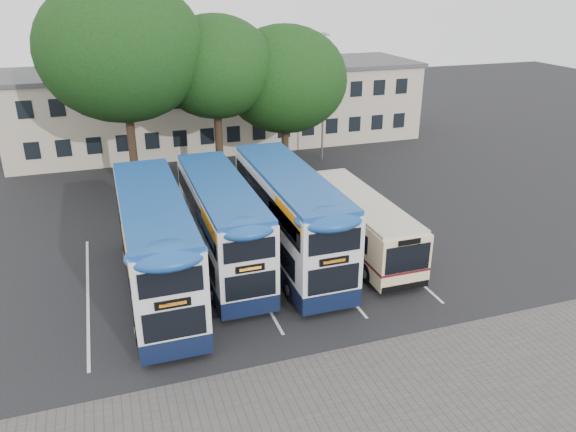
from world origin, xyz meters
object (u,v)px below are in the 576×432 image
(tree_mid, at_px, (215,67))
(tree_right, at_px, (285,79))
(bus_single, at_px, (359,220))
(lamp_post, at_px, (324,91))
(bus_dd_left, at_px, (155,241))
(bus_dd_mid, at_px, (222,221))
(bus_dd_right, at_px, (289,213))
(tree_left, at_px, (122,50))

(tree_mid, bearing_deg, tree_right, 8.11)
(bus_single, bearing_deg, lamp_post, 74.88)
(bus_dd_left, height_order, bus_dd_mid, bus_dd_left)
(bus_dd_right, xyz_separation_m, bus_single, (3.59, 0.04, -0.85))
(tree_left, distance_m, bus_single, 16.88)
(lamp_post, xyz_separation_m, tree_right, (-3.52, -1.83, 1.29))
(tree_mid, distance_m, bus_dd_right, 13.20)
(bus_dd_mid, height_order, bus_dd_right, bus_dd_right)
(tree_mid, relative_size, bus_single, 1.14)
(bus_dd_left, height_order, bus_dd_right, bus_dd_left)
(tree_right, bearing_deg, bus_dd_left, -126.32)
(lamp_post, relative_size, bus_dd_mid, 0.91)
(tree_left, distance_m, tree_right, 10.48)
(tree_mid, relative_size, bus_dd_mid, 1.06)
(bus_dd_mid, relative_size, bus_single, 1.07)
(lamp_post, distance_m, tree_left, 14.44)
(bus_dd_left, bearing_deg, tree_left, 89.54)
(bus_dd_right, distance_m, bus_single, 3.69)
(tree_right, relative_size, bus_dd_left, 0.93)
(tree_mid, xyz_separation_m, bus_dd_left, (-5.55, -13.30, -5.03))
(tree_left, height_order, bus_dd_right, tree_left)
(tree_mid, relative_size, bus_dd_right, 1.01)
(tree_left, xyz_separation_m, bus_dd_left, (-0.10, -12.97, -6.27))
(lamp_post, height_order, bus_single, lamp_post)
(bus_single, bearing_deg, bus_dd_right, -179.42)
(tree_left, height_order, bus_dd_mid, tree_left)
(lamp_post, height_order, bus_dd_right, lamp_post)
(lamp_post, bearing_deg, bus_dd_left, -131.11)
(tree_left, bearing_deg, bus_dd_left, -90.46)
(tree_left, height_order, tree_mid, tree_left)
(bus_dd_mid, bearing_deg, tree_mid, 78.34)
(lamp_post, xyz_separation_m, bus_dd_mid, (-10.67, -14.28, -2.80))
(tree_left, xyz_separation_m, bus_dd_mid, (3.02, -11.44, -6.42))
(lamp_post, xyz_separation_m, bus_dd_right, (-7.55, -14.68, -2.66))
(tree_mid, xyz_separation_m, tree_right, (4.72, 0.67, -1.08))
(lamp_post, height_order, tree_mid, tree_mid)
(bus_dd_mid, bearing_deg, lamp_post, 53.23)
(bus_dd_mid, bearing_deg, bus_dd_left, -153.94)
(tree_right, bearing_deg, bus_dd_mid, -119.88)
(lamp_post, height_order, bus_dd_mid, lamp_post)
(bus_dd_right, bearing_deg, bus_single, 0.58)
(tree_mid, bearing_deg, tree_left, -176.46)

